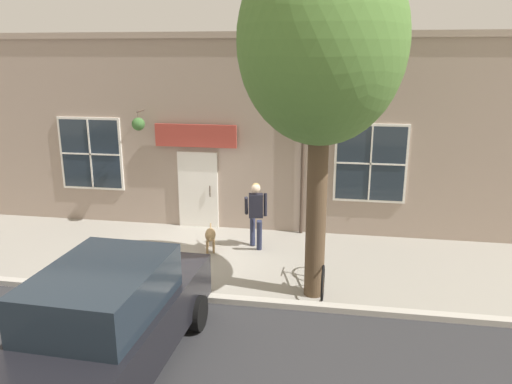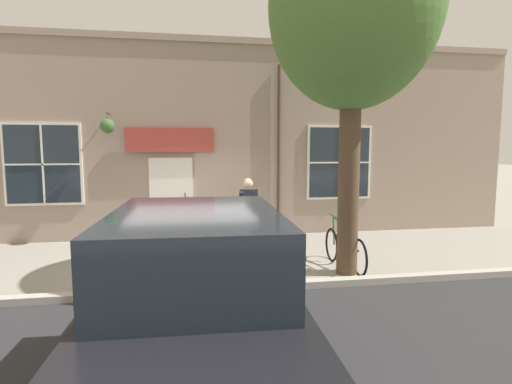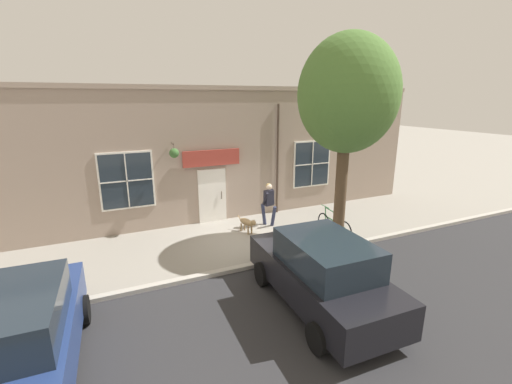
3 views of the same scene
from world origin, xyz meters
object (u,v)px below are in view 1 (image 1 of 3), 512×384
Objects in this scene: dog_on_leash at (210,236)px; parked_car_mid_block at (110,319)px; street_tree_by_curb at (320,49)px; pedestrian_walking at (256,210)px; leaning_bicycle at (320,269)px.

parked_car_mid_block reaches higher than dog_on_leash.
street_tree_by_curb is at bearing 53.68° from dog_on_leash.
dog_on_leash is at bearing 177.31° from parked_car_mid_block.
street_tree_by_curb reaches higher than parked_car_mid_block.
pedestrian_walking is at bearing -146.36° from street_tree_by_curb.
pedestrian_walking reaches higher than leaning_bicycle.
pedestrian_walking is 0.95× the size of leaning_bicycle.
leaning_bicycle reaches higher than dog_on_leash.
dog_on_leash is 3.08m from leaning_bicycle.
pedestrian_walking is 1.50× the size of dog_on_leash.
parked_car_mid_block is at bearing -40.84° from leaning_bicycle.
street_tree_by_curb reaches higher than dog_on_leash.
pedestrian_walking is at bearing 110.70° from dog_on_leash.
street_tree_by_curb is 3.84× the size of leaning_bicycle.
parked_car_mid_block is (4.87, -0.23, 0.49)m from dog_on_leash.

